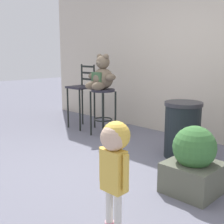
{
  "coord_description": "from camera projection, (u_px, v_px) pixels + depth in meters",
  "views": [
    {
      "loc": [
        2.51,
        -2.27,
        1.4
      ],
      "look_at": [
        -0.0,
        0.29,
        0.68
      ],
      "focal_mm": 47.49,
      "sensor_mm": 36.0,
      "label": 1
    }
  ],
  "objects": [
    {
      "name": "bar_stool_with_teddy",
      "position": [
        103.0,
        103.0,
        5.02
      ],
      "size": [
        0.4,
        0.4,
        0.8
      ],
      "color": "#26242F",
      "rests_on": "ground_plane"
    },
    {
      "name": "teddy_bear",
      "position": [
        102.0,
        76.0,
        4.92
      ],
      "size": [
        0.55,
        0.49,
        0.58
      ],
      "color": "#6F5F4B",
      "rests_on": "bar_stool_with_teddy"
    },
    {
      "name": "ground_plane",
      "position": [
        96.0,
        171.0,
        3.59
      ],
      "size": [
        24.0,
        24.0,
        0.0
      ],
      "primitive_type": "plane",
      "color": "slate"
    },
    {
      "name": "child_walking",
      "position": [
        114.0,
        155.0,
        2.18
      ],
      "size": [
        0.29,
        0.23,
        0.91
      ],
      "rotation": [
        0.0,
        0.0,
        2.77
      ],
      "color": "#D299A5",
      "rests_on": "ground_plane"
    },
    {
      "name": "bar_chair_empty",
      "position": [
        82.0,
        91.0,
        5.56
      ],
      "size": [
        0.42,
        0.42,
        1.19
      ],
      "color": "#26242F",
      "rests_on": "ground_plane"
    },
    {
      "name": "planter_with_shrub",
      "position": [
        194.0,
        162.0,
        2.98
      ],
      "size": [
        0.51,
        0.51,
        0.69
      ],
      "color": "#575A4B",
      "rests_on": "ground_plane"
    },
    {
      "name": "trash_bin",
      "position": [
        182.0,
        129.0,
        4.01
      ],
      "size": [
        0.51,
        0.51,
        0.76
      ],
      "color": "black",
      "rests_on": "ground_plane"
    },
    {
      "name": "building_wall",
      "position": [
        196.0,
        24.0,
        4.78
      ],
      "size": [
        7.08,
        0.3,
        3.74
      ],
      "primitive_type": "cube",
      "color": "beige",
      "rests_on": "ground_plane"
    }
  ]
}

